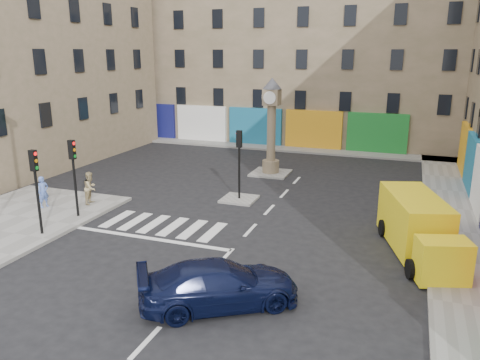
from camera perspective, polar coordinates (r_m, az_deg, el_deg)
The scene contains 15 objects.
ground at distance 17.81m, azimuth -2.97°, elevation -10.59°, with size 120.00×120.00×0.00m, color black.
sidewalk_right at distance 25.99m, azimuth 24.34°, elevation -3.30°, with size 2.60×30.00×0.15m, color gray.
sidewalk_far at distance 39.09m, azimuth 4.34°, elevation 3.97°, with size 32.00×2.40×0.15m, color gray.
island_near at distance 25.39m, azimuth -0.09°, elevation -2.34°, with size 1.80×1.80×0.12m, color gray.
island_far at distance 30.88m, azimuth 3.75°, elevation 0.86°, with size 2.40×2.40×0.12m, color gray.
building_far at distance 43.94m, azimuth 6.73°, elevation 16.22°, with size 32.00×10.00×17.00m, color gray.
building_left at distance 36.81m, azimuth -24.15°, elevation 13.65°, with size 8.00×20.00×15.00m, color #8C745B.
traffic_light_left_near at distance 21.52m, azimuth -23.66°, elevation 0.16°, with size 0.28×0.22×3.70m.
traffic_light_left_far at distance 23.25m, azimuth -19.64°, elevation 1.63°, with size 0.28×0.22×3.70m.
traffic_light_island at distance 24.74m, azimuth -0.10°, elevation 3.25°, with size 0.28×0.22×3.70m.
clock_pillar at distance 30.19m, azimuth 3.86°, elevation 7.28°, with size 1.20×1.20×6.10m.
navy_sedan at distance 15.07m, azimuth -2.53°, elevation -12.59°, with size 2.05×5.04×1.46m, color black.
yellow_van at distance 19.91m, azimuth 20.88°, elevation -5.37°, with size 3.48×6.25×2.18m.
pedestrian_blue at distance 25.62m, azimuth -22.85°, elevation -1.34°, with size 0.58×0.38×1.60m, color #5775C7.
pedestrian_tan at distance 25.38m, azimuth -17.76°, elevation -0.91°, with size 0.82×0.64×1.69m, color tan.
Camera 1 is at (6.34, -14.70, 7.80)m, focal length 35.00 mm.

